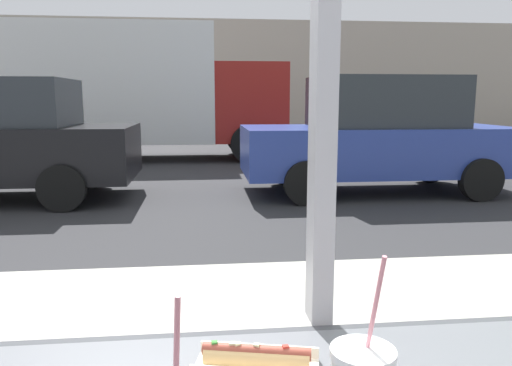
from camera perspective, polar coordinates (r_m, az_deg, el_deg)
ground_plane at (r=9.17m, az=-4.40°, el=0.14°), size 60.00×60.00×0.00m
sidewalk_strip at (r=3.02m, az=-0.25°, el=-18.97°), size 16.00×2.80×0.13m
building_facade_far at (r=20.94m, az=-5.57°, el=11.77°), size 28.00×1.20×4.59m
hotdog_tray_near at (r=1.04m, az=0.04°, el=-19.44°), size 0.26×0.15×0.05m
parked_car_blue at (r=8.25m, az=13.81°, el=5.27°), size 4.26×1.88×1.85m
box_truck at (r=12.80m, az=-13.88°, el=10.36°), size 7.02×2.44×3.22m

